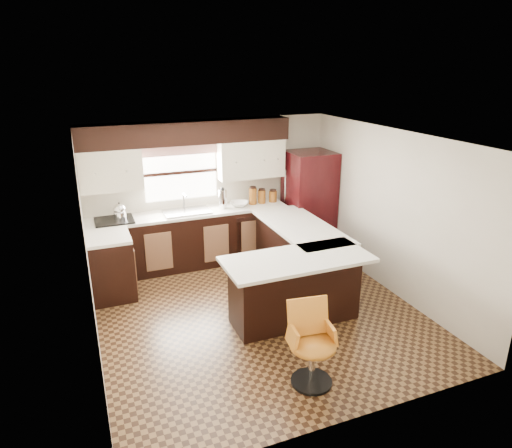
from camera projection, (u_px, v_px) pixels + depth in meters
name	position (u px, v px, depth m)	size (l,w,h in m)	color
floor	(258.00, 312.00, 6.32)	(4.40, 4.40, 0.00)	#49301A
ceiling	(258.00, 138.00, 5.51)	(4.40, 4.40, 0.00)	silver
wall_back	(210.00, 190.00, 7.84)	(4.40, 4.40, 0.00)	beige
wall_front	(353.00, 312.00, 3.99)	(4.40, 4.40, 0.00)	beige
wall_left	(87.00, 255.00, 5.18)	(4.40, 4.40, 0.00)	beige
wall_right	(391.00, 212.00, 6.65)	(4.40, 4.40, 0.00)	beige
base_cab_back	(191.00, 240.00, 7.67)	(3.30, 0.60, 0.90)	black
base_cab_left	(111.00, 268.00, 6.63)	(0.60, 0.70, 0.90)	black
counter_back	(190.00, 213.00, 7.51)	(3.30, 0.60, 0.04)	silver
counter_left	(108.00, 237.00, 6.47)	(0.60, 0.70, 0.04)	silver
soffit	(187.00, 133.00, 7.21)	(3.40, 0.35, 0.36)	black
upper_cab_left	(110.00, 170.00, 6.95)	(0.94, 0.35, 0.64)	beige
upper_cab_right	(251.00, 159.00, 7.75)	(1.14, 0.35, 0.64)	beige
window_pane	(181.00, 173.00, 7.53)	(1.20, 0.02, 0.90)	white
valance	(180.00, 149.00, 7.37)	(1.30, 0.06, 0.18)	#D19B93
sink	(187.00, 212.00, 7.47)	(0.75, 0.45, 0.03)	#B2B2B7
dishwasher	(253.00, 239.00, 7.78)	(0.58, 0.03, 0.78)	black
cooktop	(114.00, 220.00, 7.06)	(0.58, 0.50, 0.03)	black
peninsula_long	(297.00, 256.00, 7.03)	(0.60, 1.95, 0.90)	black
peninsula_return	(295.00, 289.00, 5.99)	(1.65, 0.60, 0.90)	black
counter_pen_long	(301.00, 227.00, 6.89)	(0.84, 1.95, 0.04)	silver
counter_pen_return	(297.00, 259.00, 5.75)	(1.89, 0.84, 0.04)	silver
refrigerator	(309.00, 202.00, 8.15)	(0.78, 0.75, 1.82)	black
bar_chair	(313.00, 346.00, 4.78)	(0.49, 0.49, 0.92)	orange
kettle	(120.00, 211.00, 7.05)	(0.20, 0.20, 0.26)	silver
percolator	(223.00, 199.00, 7.65)	(0.14, 0.14, 0.32)	silver
mixing_bowl	(239.00, 204.00, 7.80)	(0.31, 0.31, 0.08)	white
canister_large	(253.00, 196.00, 7.87)	(0.13, 0.13, 0.28)	brown
canister_med	(262.00, 197.00, 7.94)	(0.13, 0.13, 0.23)	brown
canister_small	(273.00, 196.00, 8.02)	(0.14, 0.14, 0.19)	brown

